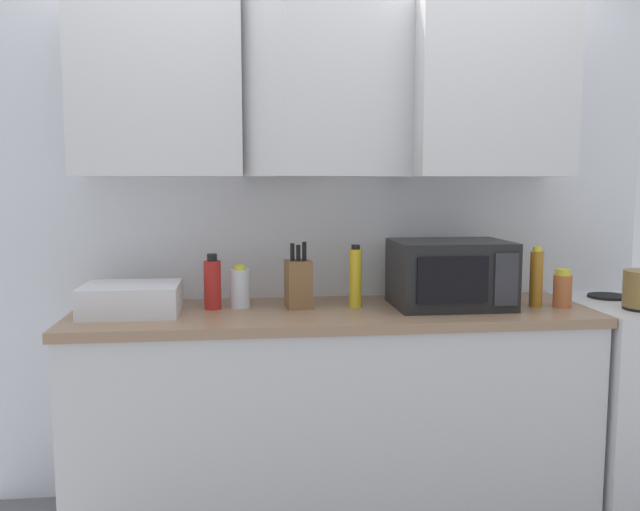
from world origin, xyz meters
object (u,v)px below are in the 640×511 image
bottle_amber_vinegar (536,278)px  bottle_spice_jar (563,289)px  microwave (450,274)px  dish_rack (131,299)px  knife_block (298,283)px  bottle_yellow_mustard (355,277)px  bottle_red_sauce (212,284)px  bottle_clear_tall (240,288)px

bottle_amber_vinegar → bottle_spice_jar: bearing=-12.7°
microwave → bottle_spice_jar: size_ratio=2.96×
dish_rack → knife_block: 0.68m
microwave → bottle_amber_vinegar: 0.36m
bottle_yellow_mustard → microwave: bearing=-4.7°
bottle_spice_jar → bottle_red_sauce: bottle_red_sauce is taller
bottle_spice_jar → bottle_clear_tall: 1.36m
dish_rack → bottle_clear_tall: bottle_clear_tall is taller
dish_rack → bottle_red_sauce: 0.33m
microwave → bottle_clear_tall: (-0.89, 0.08, -0.06)m
bottle_spice_jar → bottle_yellow_mustard: bottle_yellow_mustard is taller
knife_block → bottle_amber_vinegar: bearing=-5.3°
bottle_clear_tall → microwave: bearing=-4.9°
bottle_spice_jar → bottle_clear_tall: size_ratio=0.90×
bottle_yellow_mustard → bottle_clear_tall: bearing=174.9°
microwave → bottle_red_sauce: microwave is taller
bottle_yellow_mustard → dish_rack: bearing=-177.6°
knife_block → bottle_red_sauce: size_ratio=1.21×
bottle_red_sauce → bottle_amber_vinegar: bearing=-4.5°
bottle_spice_jar → bottle_red_sauce: bearing=174.9°
dish_rack → knife_block: bearing=4.3°
dish_rack → bottle_yellow_mustard: bottle_yellow_mustard is taller
microwave → bottle_red_sauce: 1.00m
microwave → bottle_amber_vinegar: microwave is taller
microwave → bottle_red_sauce: (-1.00, 0.06, -0.03)m
bottle_red_sauce → bottle_spice_jar: bearing=-5.1°
knife_block → bottle_spice_jar: bearing=-6.1°
knife_block → bottle_red_sauce: bearing=178.0°
knife_block → bottle_clear_tall: 0.25m
bottle_spice_jar → bottle_red_sauce: size_ratio=0.70×
microwave → bottle_spice_jar: (0.47, -0.07, -0.06)m
bottle_yellow_mustard → bottle_red_sauce: bearing=177.5°
dish_rack → bottle_red_sauce: bearing=11.3°
microwave → bottle_yellow_mustard: bearing=175.3°
bottle_spice_jar → bottle_amber_vinegar: size_ratio=0.63×
bottle_yellow_mustard → bottle_red_sauce: (-0.60, 0.03, -0.02)m
dish_rack → bottle_red_sauce: size_ratio=1.64×
bottle_red_sauce → bottle_amber_vinegar: (1.36, -0.11, 0.02)m
bottle_spice_jar → bottle_red_sauce: 1.47m
bottle_spice_jar → knife_block: bearing=173.9°
dish_rack → bottle_spice_jar: (1.79, -0.07, 0.02)m
bottle_spice_jar → microwave: bearing=171.3°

